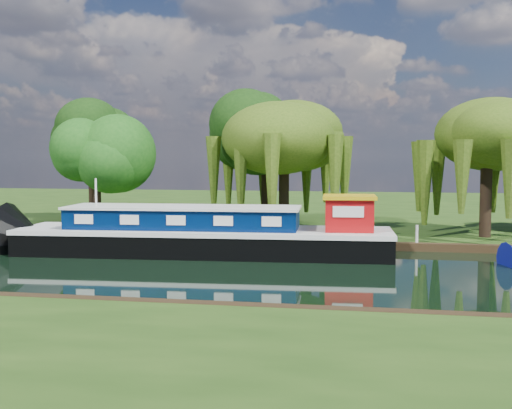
# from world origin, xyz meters

# --- Properties ---
(ground) EXTENTS (120.00, 120.00, 0.00)m
(ground) POSITION_xyz_m (0.00, 0.00, 0.00)
(ground) COLOR black
(far_bank) EXTENTS (120.00, 52.00, 0.45)m
(far_bank) POSITION_xyz_m (0.00, 34.00, 0.23)
(far_bank) COLOR #203E11
(far_bank) RESTS_ON ground
(dutch_barge) EXTENTS (20.52, 5.76, 4.28)m
(dutch_barge) POSITION_xyz_m (-8.36, 4.84, 1.06)
(dutch_barge) COLOR black
(dutch_barge) RESTS_ON ground
(red_dinghy) EXTENTS (3.86, 3.23, 0.69)m
(red_dinghy) POSITION_xyz_m (-16.82, 6.43, 0.00)
(red_dinghy) COLOR #9C0B0D
(red_dinghy) RESTS_ON ground
(willow_left) EXTENTS (6.81, 6.81, 8.17)m
(willow_left) POSITION_xyz_m (-5.45, 14.37, 6.38)
(willow_left) COLOR black
(willow_left) RESTS_ON far_bank
(willow_right) EXTENTS (6.25, 6.25, 7.61)m
(willow_right) POSITION_xyz_m (7.23, 11.76, 6.00)
(willow_right) COLOR black
(willow_right) RESTS_ON far_bank
(tree_far_left) EXTENTS (4.62, 4.62, 7.44)m
(tree_far_left) POSITION_xyz_m (-17.93, 12.02, 5.55)
(tree_far_left) COLOR black
(tree_far_left) RESTS_ON far_bank
(tree_far_back) EXTENTS (4.92, 4.92, 8.27)m
(tree_far_back) POSITION_xyz_m (-20.23, 16.30, 6.23)
(tree_far_back) COLOR black
(tree_far_back) RESTS_ON far_bank
(tree_far_mid) EXTENTS (5.39, 5.39, 8.82)m
(tree_far_mid) POSITION_xyz_m (-7.11, 16.69, 6.53)
(tree_far_mid) COLOR black
(tree_far_mid) RESTS_ON far_bank
(lamppost) EXTENTS (0.36, 0.36, 2.56)m
(lamppost) POSITION_xyz_m (0.50, 10.50, 2.42)
(lamppost) COLOR silver
(lamppost) RESTS_ON far_bank
(mooring_posts) EXTENTS (19.16, 0.16, 1.00)m
(mooring_posts) POSITION_xyz_m (-0.50, 8.40, 0.95)
(mooring_posts) COLOR silver
(mooring_posts) RESTS_ON far_bank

